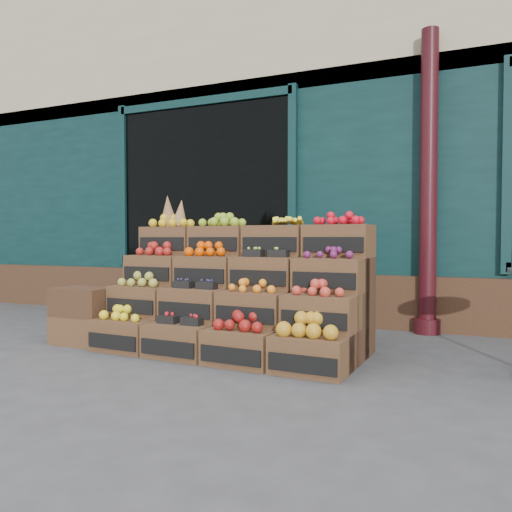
% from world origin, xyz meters
% --- Properties ---
extents(ground, '(60.00, 60.00, 0.00)m').
position_xyz_m(ground, '(0.00, 0.00, 0.00)').
color(ground, '#444446').
rests_on(ground, ground).
extents(shop_facade, '(12.00, 6.24, 4.80)m').
position_xyz_m(shop_facade, '(0.00, 5.11, 2.40)').
color(shop_facade, black).
rests_on(shop_facade, ground).
extents(crate_display, '(2.37, 1.23, 1.46)m').
position_xyz_m(crate_display, '(-0.34, 0.56, 0.45)').
color(crate_display, '#533621').
rests_on(crate_display, ground).
extents(spare_crates, '(0.54, 0.38, 0.54)m').
position_xyz_m(spare_crates, '(-1.79, 0.19, 0.27)').
color(spare_crates, '#533621').
rests_on(spare_crates, ground).
extents(shopkeeper, '(0.68, 0.45, 1.85)m').
position_xyz_m(shopkeeper, '(-2.06, 2.76, 0.92)').
color(shopkeeper, '#164E2B').
rests_on(shopkeeper, ground).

